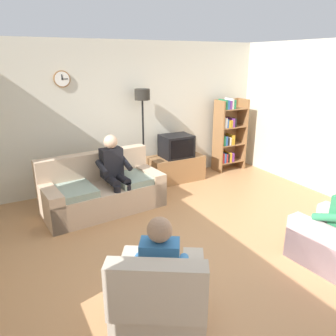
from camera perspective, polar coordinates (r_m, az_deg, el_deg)
The scene contains 11 objects.
ground_plane at distance 4.68m, azimuth 6.83°, elevation -12.17°, with size 12.00×12.00×0.00m, color #B27F51.
back_wall_assembly at distance 6.46m, azimuth -6.40°, elevation 9.28°, with size 6.20×0.17×2.70m.
couch at distance 5.48m, azimuth -11.34°, elevation -3.99°, with size 1.97×1.05×0.90m.
tv_stand at distance 6.69m, azimuth 1.34°, elevation -0.01°, with size 1.10×0.56×0.50m.
tv at distance 6.53m, azimuth 1.47°, elevation 3.85°, with size 0.60×0.49×0.44m.
bookshelf at distance 7.32m, azimuth 10.34°, elevation 5.87°, with size 0.68×0.36×1.59m.
floor_lamp at distance 6.20m, azimuth -4.44°, elevation 9.88°, with size 0.28×0.28×1.85m.
armchair_near_window at distance 3.22m, azimuth -1.37°, elevation -21.97°, with size 1.14×1.17×0.90m.
person_on_couch at distance 5.30m, azimuth -9.28°, elevation -0.19°, with size 0.54×0.56×1.24m.
person_in_left_armchair at distance 3.10m, azimuth -1.28°, elevation -16.46°, with size 0.61×0.64×1.12m.
person_in_right_armchair at distance 4.42m, azimuth 27.23°, elevation -7.37°, with size 0.54×0.56×1.12m.
Camera 1 is at (-2.36, -3.26, 2.38)m, focal length 35.05 mm.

